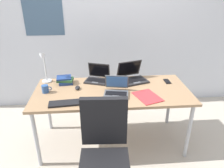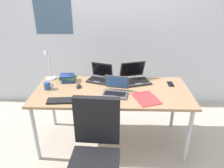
% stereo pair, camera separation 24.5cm
% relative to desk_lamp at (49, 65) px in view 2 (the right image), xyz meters
% --- Properties ---
extents(ground_plane, '(12.00, 12.00, 0.00)m').
position_rel_desk_lamp_xyz_m(ground_plane, '(0.80, -0.28, -0.94)').
color(ground_plane, '#B7AD9E').
extents(wall_back, '(6.00, 0.13, 2.60)m').
position_rel_desk_lamp_xyz_m(wall_back, '(0.80, 0.82, 0.36)').
color(wall_back, silver).
rests_on(wall_back, ground_plane).
extents(desk, '(1.80, 0.80, 0.74)m').
position_rel_desk_lamp_xyz_m(desk, '(0.80, -0.28, -0.25)').
color(desk, '#9E7A56').
rests_on(desk, ground_plane).
extents(desk_lamp, '(0.12, 0.18, 0.40)m').
position_rel_desk_lamp_xyz_m(desk_lamp, '(0.00, 0.00, 0.00)').
color(desk_lamp, silver).
rests_on(desk_lamp, desk).
extents(laptop_center, '(0.34, 0.31, 0.21)m').
position_rel_desk_lamp_xyz_m(laptop_center, '(0.64, 0.01, -0.15)').
color(laptop_center, '#232326').
rests_on(laptop_center, desk).
extents(laptop_front_left, '(0.40, 0.38, 0.24)m').
position_rel_desk_lamp_xyz_m(laptop_front_left, '(1.08, -0.02, -0.15)').
color(laptop_front_left, '#232326').
rests_on(laptop_front_left, desk).
extents(laptop_near_mouse, '(0.31, 0.29, 0.20)m').
position_rel_desk_lamp_xyz_m(laptop_near_mouse, '(0.84, -0.36, -0.16)').
color(laptop_near_mouse, '#515459').
rests_on(laptop_near_mouse, desk).
extents(external_keyboard, '(0.34, 0.15, 0.02)m').
position_rel_desk_lamp_xyz_m(external_keyboard, '(0.29, -0.55, -0.19)').
color(external_keyboard, black).
rests_on(external_keyboard, desk).
extents(computer_mouse, '(0.06, 0.10, 0.03)m').
position_rel_desk_lamp_xyz_m(computer_mouse, '(0.40, -0.21, -0.18)').
color(computer_mouse, black).
rests_on(computer_mouse, desk).
extents(cell_phone, '(0.07, 0.14, 0.01)m').
position_rel_desk_lamp_xyz_m(cell_phone, '(1.51, -0.10, -0.19)').
color(cell_phone, black).
rests_on(cell_phone, desk).
extents(book_stack, '(0.21, 0.17, 0.09)m').
position_rel_desk_lamp_xyz_m(book_stack, '(0.24, -0.04, -0.15)').
color(book_stack, navy).
rests_on(book_stack, desk).
extents(paper_folder_back_right, '(0.32, 0.37, 0.01)m').
position_rel_desk_lamp_xyz_m(paper_folder_back_right, '(1.17, -0.47, -0.19)').
color(paper_folder_back_right, red).
rests_on(paper_folder_back_right, desk).
extents(coffee_mug, '(0.11, 0.08, 0.09)m').
position_rel_desk_lamp_xyz_m(coffee_mug, '(0.04, -0.27, -0.15)').
color(coffee_mug, '#2D518C').
rests_on(coffee_mug, desk).
extents(office_chair, '(0.52, 0.55, 0.97)m').
position_rel_desk_lamp_xyz_m(office_chair, '(0.67, -1.04, -0.54)').
color(office_chair, black).
rests_on(office_chair, ground_plane).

